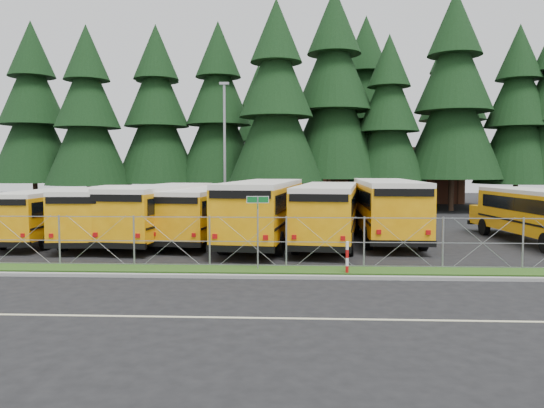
% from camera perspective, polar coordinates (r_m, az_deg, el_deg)
% --- Properties ---
extents(ground, '(120.00, 120.00, 0.00)m').
position_cam_1_polar(ground, '(21.76, 4.25, -6.33)').
color(ground, black).
rests_on(ground, ground).
extents(curb, '(50.00, 0.25, 0.12)m').
position_cam_1_polar(curb, '(18.71, 4.50, -7.85)').
color(curb, gray).
rests_on(curb, ground).
extents(grass_verge, '(50.00, 1.40, 0.06)m').
position_cam_1_polar(grass_verge, '(20.09, 4.38, -7.12)').
color(grass_verge, '#214614').
rests_on(grass_verge, ground).
extents(road_lane_line, '(50.00, 0.12, 0.01)m').
position_cam_1_polar(road_lane_line, '(13.97, 5.12, -12.20)').
color(road_lane_line, beige).
rests_on(road_lane_line, ground).
extents(chainlink_fence, '(44.00, 0.10, 2.00)m').
position_cam_1_polar(chainlink_fence, '(20.62, 4.34, -4.09)').
color(chainlink_fence, '#95979D').
rests_on(chainlink_fence, ground).
extents(brick_building, '(22.00, 10.00, 6.00)m').
position_cam_1_polar(brick_building, '(61.76, 8.88, 3.12)').
color(brick_building, brown).
rests_on(brick_building, ground).
extents(bus_0, '(2.61, 10.34, 2.70)m').
position_cam_1_polar(bus_0, '(30.15, -22.66, -1.16)').
color(bus_0, orange).
rests_on(bus_0, ground).
extents(bus_1, '(3.34, 10.96, 2.83)m').
position_cam_1_polar(bus_1, '(28.92, -17.42, -1.11)').
color(bus_1, orange).
rests_on(bus_1, ground).
extents(bus_2, '(4.18, 11.52, 2.95)m').
position_cam_1_polar(bus_2, '(28.10, -11.59, -1.03)').
color(bus_2, orange).
rests_on(bus_2, ground).
extents(bus_3, '(3.87, 10.91, 2.80)m').
position_cam_1_polar(bus_3, '(28.09, -7.00, -1.13)').
color(bus_3, orange).
rests_on(bus_3, ground).
extents(bus_4, '(4.26, 12.44, 3.20)m').
position_cam_1_polar(bus_4, '(26.76, -0.79, -0.93)').
color(bus_4, orange).
rests_on(bus_4, ground).
extents(bus_5, '(4.22, 11.82, 3.03)m').
position_cam_1_polar(bus_5, '(26.79, 6.06, -1.13)').
color(bus_5, orange).
rests_on(bus_5, ground).
extents(bus_6, '(3.27, 12.30, 3.20)m').
position_cam_1_polar(bus_6, '(28.99, 12.16, -0.64)').
color(bus_6, orange).
rests_on(bus_6, ground).
extents(bus_east, '(3.38, 10.72, 2.76)m').
position_cam_1_polar(bus_east, '(30.00, 26.47, -1.23)').
color(bus_east, orange).
rests_on(bus_east, ground).
extents(street_sign, '(0.84, 0.55, 2.81)m').
position_cam_1_polar(street_sign, '(19.91, -1.54, -1.38)').
color(street_sign, '#95979D').
rests_on(street_sign, ground).
extents(striped_bollard, '(0.11, 0.11, 1.20)m').
position_cam_1_polar(striped_bollard, '(19.56, 8.08, -5.75)').
color(striped_bollard, '#B20C0C').
rests_on(striped_bollard, ground).
extents(light_standard, '(0.70, 0.35, 10.14)m').
position_cam_1_polar(light_standard, '(39.77, -5.12, 6.29)').
color(light_standard, '#95979D').
rests_on(light_standard, ground).
extents(conifer_0, '(7.70, 7.70, 17.02)m').
position_cam_1_polar(conifer_0, '(53.20, -24.31, 8.62)').
color(conifer_0, black).
rests_on(conifer_0, ground).
extents(conifer_1, '(7.24, 7.24, 16.00)m').
position_cam_1_polar(conifer_1, '(48.60, -19.21, 8.62)').
color(conifer_1, black).
rests_on(conifer_1, ground).
extents(conifer_2, '(7.54, 7.54, 16.67)m').
position_cam_1_polar(conifer_2, '(49.56, -12.29, 9.04)').
color(conifer_2, black).
rests_on(conifer_2, ground).
extents(conifer_3, '(7.72, 7.72, 17.07)m').
position_cam_1_polar(conifer_3, '(49.24, -5.78, 9.38)').
color(conifer_3, black).
rests_on(conifer_3, ground).
extents(conifer_4, '(8.04, 8.04, 17.78)m').
position_cam_1_polar(conifer_4, '(44.81, 0.45, 10.39)').
color(conifer_4, black).
rests_on(conifer_4, ground).
extents(conifer_5, '(8.88, 8.88, 19.64)m').
position_cam_1_polar(conifer_5, '(48.22, 6.65, 11.03)').
color(conifer_5, black).
rests_on(conifer_5, ground).
extents(conifer_6, '(6.98, 6.98, 15.43)m').
position_cam_1_polar(conifer_6, '(47.94, 12.41, 8.47)').
color(conifer_6, black).
rests_on(conifer_6, ground).
extents(conifer_7, '(8.75, 8.75, 19.35)m').
position_cam_1_polar(conifer_7, '(50.07, 18.94, 10.41)').
color(conifer_7, black).
rests_on(conifer_7, ground).
extents(conifer_8, '(7.42, 7.42, 16.42)m').
position_cam_1_polar(conifer_8, '(52.13, 24.92, 8.37)').
color(conifer_8, black).
rests_on(conifer_8, ground).
extents(conifer_10, '(8.20, 8.20, 18.13)m').
position_cam_1_polar(conifer_10, '(57.42, -12.16, 9.07)').
color(conifer_10, black).
rests_on(conifer_10, ground).
extents(conifer_11, '(6.51, 6.51, 14.41)m').
position_cam_1_polar(conifer_11, '(55.24, -1.45, 7.43)').
color(conifer_11, black).
rests_on(conifer_11, ground).
extents(conifer_12, '(8.46, 8.46, 18.71)m').
position_cam_1_polar(conifer_12, '(53.96, 10.00, 9.74)').
color(conifer_12, black).
rests_on(conifer_12, ground).
extents(conifer_13, '(8.58, 8.58, 18.98)m').
position_cam_1_polar(conifer_13, '(57.22, 18.82, 9.39)').
color(conifer_13, black).
rests_on(conifer_13, ground).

